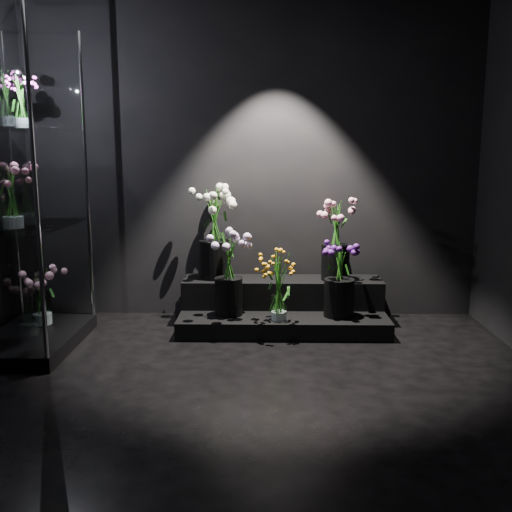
{
  "coord_description": "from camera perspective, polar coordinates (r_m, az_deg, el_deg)",
  "views": [
    {
      "loc": [
        0.12,
        -3.09,
        1.47
      ],
      "look_at": [
        0.05,
        1.2,
        0.69
      ],
      "focal_mm": 40.0,
      "sensor_mm": 36.0,
      "label": 1
    }
  ],
  "objects": [
    {
      "name": "bouquet_orange_bells",
      "position": [
        4.53,
        2.31,
        -3.06
      ],
      "size": [
        0.32,
        0.32,
        0.54
      ],
      "rotation": [
        0.0,
        0.0,
        -0.33
      ],
      "color": "white",
      "rests_on": "display_riser"
    },
    {
      "name": "display_case",
      "position": [
        4.52,
        -22.3,
        6.18
      ],
      "size": [
        0.66,
        1.09,
        2.4
      ],
      "color": "black",
      "rests_on": "floor"
    },
    {
      "name": "bouquet_purple",
      "position": [
        4.67,
        8.36,
        -1.95
      ],
      "size": [
        0.4,
        0.4,
        0.61
      ],
      "rotation": [
        0.0,
        0.0,
        -0.27
      ],
      "color": "black",
      "rests_on": "display_riser"
    },
    {
      "name": "bouquet_case_magenta",
      "position": [
        4.7,
        -22.48,
        14.1
      ],
      "size": [
        0.23,
        0.23,
        0.38
      ],
      "rotation": [
        0.0,
        0.0,
        -0.16
      ],
      "color": "white",
      "rests_on": "display_case"
    },
    {
      "name": "bouquet_case_pink",
      "position": [
        4.39,
        -23.26,
        5.57
      ],
      "size": [
        0.37,
        0.37,
        0.44
      ],
      "rotation": [
        0.0,
        0.0,
        0.27
      ],
      "color": "white",
      "rests_on": "display_case"
    },
    {
      "name": "bouquet_pink_roses",
      "position": [
        4.91,
        8.01,
        1.99
      ],
      "size": [
        0.41,
        0.41,
        0.68
      ],
      "rotation": [
        0.0,
        0.0,
        0.26
      ],
      "color": "black",
      "rests_on": "display_riser"
    },
    {
      "name": "bouquet_cream_roses",
      "position": [
        4.94,
        -4.16,
        2.78
      ],
      "size": [
        0.44,
        0.44,
        0.79
      ],
      "rotation": [
        0.0,
        0.0,
        -0.2
      ],
      "color": "black",
      "rests_on": "display_riser"
    },
    {
      "name": "bouquet_case_base_pink",
      "position": [
        4.85,
        -20.7,
        -3.62
      ],
      "size": [
        0.41,
        0.41,
        0.46
      ],
      "rotation": [
        0.0,
        0.0,
        0.28
      ],
      "color": "white",
      "rests_on": "display_case"
    },
    {
      "name": "bouquet_lilac",
      "position": [
        4.65,
        -2.79,
        -1.11
      ],
      "size": [
        0.39,
        0.39,
        0.7
      ],
      "rotation": [
        0.0,
        0.0,
        0.12
      ],
      "color": "black",
      "rests_on": "display_riser"
    },
    {
      "name": "wall_front",
      "position": [
        1.1,
        -5.48,
        6.69
      ],
      "size": [
        4.0,
        0.0,
        4.0
      ],
      "primitive_type": "plane",
      "rotation": [
        -1.57,
        0.0,
        0.0
      ],
      "color": "black",
      "rests_on": "floor"
    },
    {
      "name": "wall_back",
      "position": [
        5.09,
        -0.44,
        9.56
      ],
      "size": [
        4.0,
        0.0,
        4.0
      ],
      "primitive_type": "plane",
      "rotation": [
        1.57,
        0.0,
        0.0
      ],
      "color": "black",
      "rests_on": "floor"
    },
    {
      "name": "floor",
      "position": [
        3.42,
        -1.24,
        -15.07
      ],
      "size": [
        4.0,
        4.0,
        0.0
      ],
      "primitive_type": "plane",
      "color": "black",
      "rests_on": "ground"
    },
    {
      "name": "display_riser",
      "position": [
        4.93,
        2.66,
        -5.1
      ],
      "size": [
        1.72,
        0.77,
        0.38
      ],
      "color": "black",
      "rests_on": "floor"
    }
  ]
}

